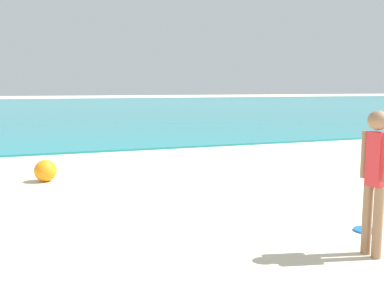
{
  "coord_description": "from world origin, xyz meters",
  "views": [
    {
      "loc": [
        -2.1,
        1.44,
        1.86
      ],
      "look_at": [
        0.39,
        8.38,
        0.88
      ],
      "focal_mm": 40.02,
      "sensor_mm": 36.0,
      "label": 1
    }
  ],
  "objects": [
    {
      "name": "water",
      "position": [
        0.0,
        43.7,
        0.03
      ],
      "size": [
        160.0,
        60.0,
        0.06
      ],
      "primitive_type": "cube",
      "color": "teal",
      "rests_on": "ground"
    },
    {
      "name": "person_standing",
      "position": [
        1.3,
        5.04,
        0.92
      ],
      "size": [
        0.21,
        0.37,
        1.61
      ],
      "rotation": [
        0.0,
        0.0,
        1.73
      ],
      "color": "#936B4C",
      "rests_on": "ground"
    },
    {
      "name": "frisbee",
      "position": [
        1.83,
        5.73,
        0.01
      ],
      "size": [
        0.29,
        0.29,
        0.03
      ],
      "primitive_type": "cylinder",
      "color": "blue",
      "rests_on": "ground"
    },
    {
      "name": "beach_ball",
      "position": [
        -2.03,
        10.25,
        0.22
      ],
      "size": [
        0.43,
        0.43,
        0.43
      ],
      "primitive_type": "sphere",
      "color": "orange",
      "rests_on": "ground"
    }
  ]
}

